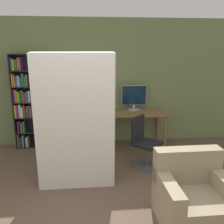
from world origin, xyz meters
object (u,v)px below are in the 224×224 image
(monitor, at_px, (134,97))
(bookshelf, at_px, (28,103))
(armchair, at_px, (193,197))
(office_chair, at_px, (144,147))
(mattress_near, at_px, (76,123))
(mattress_far, at_px, (76,118))

(monitor, distance_m, bookshelf, 2.27)
(armchair, bearing_deg, bookshelf, 132.69)
(office_chair, bearing_deg, armchair, -80.83)
(mattress_near, bearing_deg, office_chair, 27.28)
(bookshelf, bearing_deg, mattress_near, -58.75)
(office_chair, height_order, mattress_far, mattress_far)
(monitor, bearing_deg, armchair, -84.90)
(mattress_far, bearing_deg, monitor, 51.16)
(monitor, relative_size, office_chair, 0.60)
(office_chair, distance_m, bookshelf, 2.61)
(office_chair, relative_size, mattress_near, 0.44)
(bookshelf, height_order, mattress_far, mattress_far)
(office_chair, height_order, mattress_near, mattress_near)
(mattress_far, height_order, armchair, mattress_far)
(bookshelf, distance_m, mattress_near, 2.07)
(office_chair, height_order, armchair, office_chair)
(office_chair, bearing_deg, mattress_near, -152.72)
(monitor, height_order, mattress_far, mattress_far)
(armchair, bearing_deg, monitor, 95.10)
(mattress_near, bearing_deg, bookshelf, 121.25)
(office_chair, xyz_separation_m, bookshelf, (-2.25, 1.16, 0.61))
(armchair, bearing_deg, mattress_far, 139.83)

